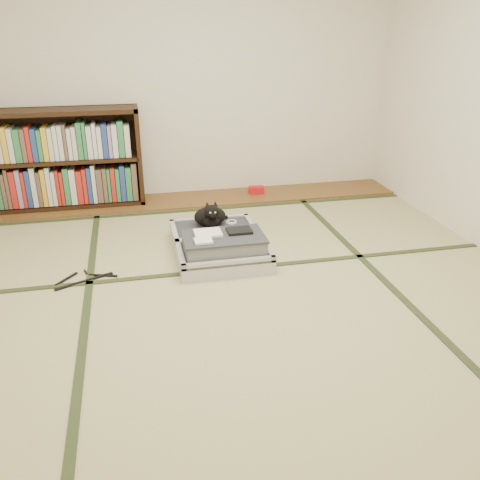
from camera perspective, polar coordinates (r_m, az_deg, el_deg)
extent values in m
plane|color=tan|center=(3.35, 0.45, -6.33)|extent=(4.50, 4.50, 0.00)
cube|color=brown|center=(5.15, -4.50, 4.62)|extent=(4.00, 0.50, 0.02)
cube|color=red|center=(5.27, 1.83, 5.64)|extent=(0.16, 0.10, 0.07)
plane|color=silver|center=(5.15, -5.36, 18.16)|extent=(4.00, 0.00, 4.00)
cube|color=#2D381E|center=(3.30, -16.90, -7.85)|extent=(0.05, 4.50, 0.01)
cube|color=#2D381E|center=(3.67, 15.89, -4.38)|extent=(0.05, 4.50, 0.01)
cube|color=#2D381E|center=(3.69, -0.93, -3.27)|extent=(4.00, 0.05, 0.01)
cube|color=#2D381E|center=(4.87, -3.99, 3.45)|extent=(4.00, 0.05, 0.01)
cube|color=black|center=(5.05, -11.26, 9.30)|extent=(0.04, 0.33, 0.93)
cube|color=black|center=(5.20, -18.63, 3.88)|extent=(1.45, 0.33, 0.04)
cube|color=black|center=(5.00, -19.95, 13.41)|extent=(1.45, 0.33, 0.04)
cube|color=black|center=(5.08, -19.27, 8.53)|extent=(1.39, 0.33, 0.03)
cube|color=black|center=(5.23, -19.11, 8.97)|extent=(1.45, 0.02, 0.93)
cube|color=gray|center=(5.12, -18.97, 6.12)|extent=(1.30, 0.23, 0.39)
cube|color=gray|center=(5.02, -19.58, 10.56)|extent=(1.30, 0.23, 0.35)
cube|color=silver|center=(3.72, -1.82, -2.12)|extent=(0.67, 0.45, 0.12)
cube|color=#32333B|center=(3.71, -1.83, -1.70)|extent=(0.60, 0.37, 0.09)
cube|color=silver|center=(3.51, -1.21, -2.61)|extent=(0.67, 0.04, 0.04)
cube|color=silver|center=(3.88, -2.39, -0.02)|extent=(0.67, 0.04, 0.04)
cube|color=silver|center=(3.66, -6.70, -1.69)|extent=(0.04, 0.45, 0.04)
cube|color=silver|center=(3.76, 2.91, -0.82)|extent=(0.04, 0.45, 0.04)
cube|color=silver|center=(4.12, -2.97, 0.48)|extent=(0.67, 0.45, 0.12)
cube|color=#32333B|center=(4.11, -2.98, 0.87)|extent=(0.60, 0.37, 0.09)
cube|color=silver|center=(3.91, -2.49, 0.18)|extent=(0.67, 0.04, 0.04)
cube|color=silver|center=(4.29, -3.45, 2.29)|extent=(0.67, 0.04, 0.04)
cube|color=silver|center=(4.06, -7.39, 0.91)|extent=(0.04, 0.45, 0.04)
cube|color=silver|center=(4.16, 1.31, 1.64)|extent=(0.04, 0.45, 0.04)
cylinder|color=black|center=(3.89, -2.44, 0.14)|extent=(0.60, 0.02, 0.02)
cube|color=gray|center=(3.68, -1.84, -0.56)|extent=(0.57, 0.35, 0.12)
cube|color=#36363D|center=(3.65, -1.86, 0.40)|extent=(0.59, 0.36, 0.01)
cube|color=white|center=(3.67, -3.63, 0.78)|extent=(0.20, 0.16, 0.02)
cube|color=black|center=(3.70, -0.09, 1.08)|extent=(0.18, 0.14, 0.02)
cube|color=white|center=(3.54, -4.14, -0.10)|extent=(0.12, 0.11, 0.02)
cube|color=white|center=(3.50, -4.32, -3.80)|extent=(0.05, 0.01, 0.04)
cube|color=white|center=(3.52, -2.60, -3.80)|extent=(0.04, 0.01, 0.03)
cube|color=orange|center=(3.58, 2.33, -3.15)|extent=(0.04, 0.01, 0.03)
cube|color=#197F33|center=(3.55, 1.36, -3.00)|extent=(0.04, 0.01, 0.02)
ellipsoid|color=black|center=(4.11, -3.39, 2.66)|extent=(0.26, 0.17, 0.16)
ellipsoid|color=black|center=(4.05, -3.22, 2.06)|extent=(0.13, 0.09, 0.09)
ellipsoid|color=black|center=(3.99, -3.18, 3.23)|extent=(0.11, 0.10, 0.11)
sphere|color=black|center=(3.96, -3.07, 2.77)|extent=(0.05, 0.05, 0.05)
cone|color=black|center=(3.98, -3.70, 4.00)|extent=(0.04, 0.05, 0.05)
cone|color=black|center=(3.99, -2.79, 4.07)|extent=(0.04, 0.05, 0.05)
sphere|color=#A5BF33|center=(3.94, -3.35, 3.06)|extent=(0.02, 0.02, 0.02)
sphere|color=#A5BF33|center=(3.95, -2.79, 3.11)|extent=(0.02, 0.02, 0.02)
cylinder|color=black|center=(4.22, -2.36, 2.40)|extent=(0.16, 0.09, 0.03)
torus|color=white|center=(4.19, -0.99, 2.00)|extent=(0.09, 0.09, 0.01)
torus|color=white|center=(4.18, -0.92, 2.12)|extent=(0.08, 0.08, 0.01)
cube|color=black|center=(3.67, -17.07, -4.45)|extent=(0.38, 0.19, 0.01)
cube|color=black|center=(3.74, -18.91, -4.16)|extent=(0.14, 0.17, 0.01)
cube|color=black|center=(3.72, -15.12, -3.86)|extent=(0.20, 0.08, 0.01)
cylinder|color=black|center=(3.80, -16.95, -3.45)|extent=(0.03, 0.07, 0.01)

